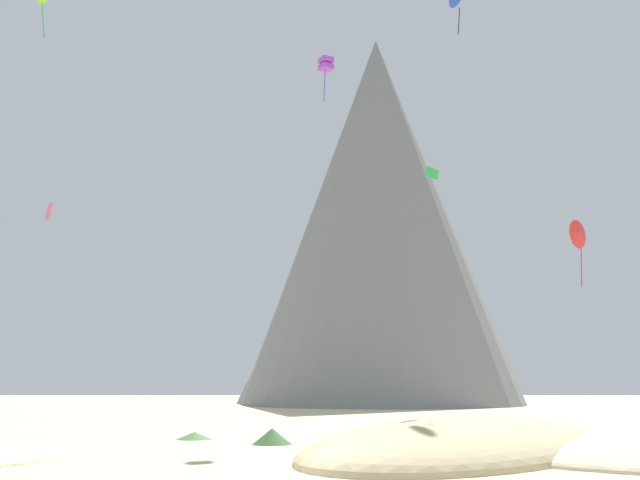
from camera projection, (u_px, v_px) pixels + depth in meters
ground_plane at (306, 475)px, 29.23m from camera, size 400.00×400.00×0.00m
dune_foreground_left at (465, 451)px, 39.42m from camera, size 25.70×30.38×3.89m
bush_near_right at (272, 436)px, 43.91m from camera, size 3.08×3.08×0.97m
bush_far_right at (194, 436)px, 47.84m from camera, size 3.39×3.39×0.49m
bush_ridge_crest at (493, 435)px, 45.47m from camera, size 3.72×3.72×0.93m
bush_mid_center at (520, 436)px, 47.64m from camera, size 2.86×2.86×0.43m
rock_massif at (367, 240)px, 133.91m from camera, size 55.89×56.83×68.72m
kite_rainbow_mid at (51, 212)px, 63.57m from camera, size 1.56×1.77×1.82m
kite_green_mid at (432, 173)px, 50.35m from camera, size 1.00×0.66×0.87m
kite_violet_high at (326, 64)px, 59.51m from camera, size 1.32×1.32×3.68m
kite_red_mid at (579, 235)px, 52.70m from camera, size 1.79×1.55×5.00m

